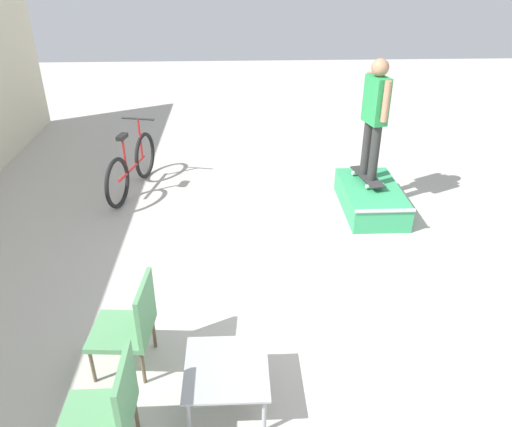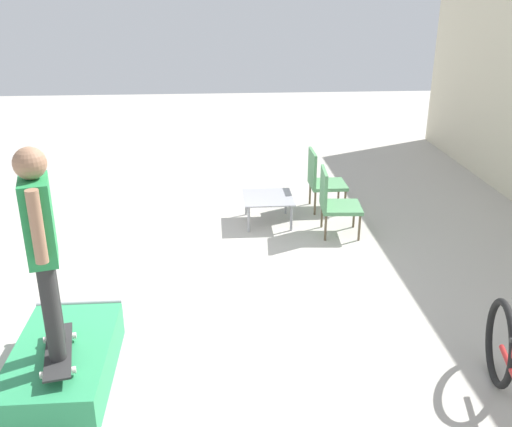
# 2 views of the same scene
# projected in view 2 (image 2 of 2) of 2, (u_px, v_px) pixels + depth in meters

# --- Properties ---
(ground_plane) EXTENTS (24.00, 24.00, 0.00)m
(ground_plane) POSITION_uv_depth(u_px,v_px,m) (183.00, 278.00, 6.51)
(ground_plane) COLOR #B7B2A8
(skate_ramp_box) EXTENTS (1.42, 0.78, 0.37)m
(skate_ramp_box) POSITION_uv_depth(u_px,v_px,m) (64.00, 364.00, 4.76)
(skate_ramp_box) COLOR #339E60
(skate_ramp_box) RESTS_ON ground_plane
(skateboard_on_ramp) EXTENTS (0.79, 0.36, 0.07)m
(skateboard_on_ramp) POSITION_uv_depth(u_px,v_px,m) (59.00, 351.00, 4.49)
(skateboard_on_ramp) COLOR #2D2D2D
(skateboard_on_ramp) RESTS_ON skate_ramp_box
(person_skater) EXTENTS (0.55, 0.29, 1.64)m
(person_skater) POSITION_uv_depth(u_px,v_px,m) (41.00, 238.00, 4.13)
(person_skater) COLOR #2D2D2D
(person_skater) RESTS_ON skateboard_on_ramp
(coffee_table) EXTENTS (0.72, 0.68, 0.38)m
(coffee_table) POSITION_uv_depth(u_px,v_px,m) (268.00, 200.00, 7.92)
(coffee_table) COLOR #9E9EA3
(coffee_table) RESTS_ON ground_plane
(patio_chair_left) EXTENTS (0.52, 0.52, 0.89)m
(patio_chair_left) POSITION_uv_depth(u_px,v_px,m) (322.00, 178.00, 8.35)
(patio_chair_left) COLOR brown
(patio_chair_left) RESTS_ON ground_plane
(patio_chair_right) EXTENTS (0.56, 0.56, 0.89)m
(patio_chair_right) POSITION_uv_depth(u_px,v_px,m) (334.00, 200.00, 7.50)
(patio_chair_right) COLOR brown
(patio_chair_right) RESTS_ON ground_plane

